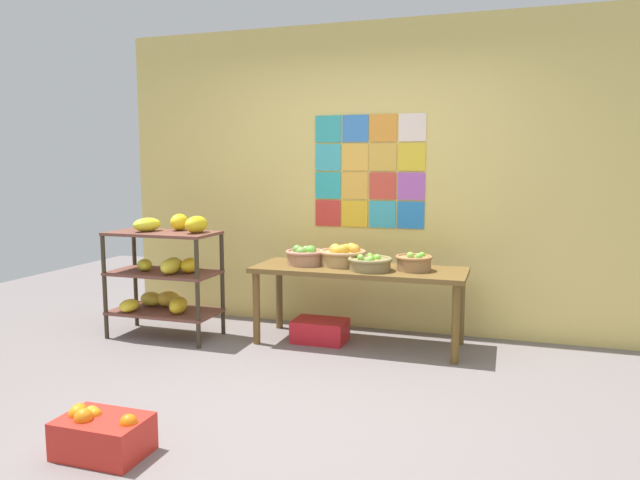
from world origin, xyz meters
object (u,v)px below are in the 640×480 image
display_table (359,277)px  fruit_basket_back_right (370,263)px  fruit_basket_centre (414,262)px  orange_crate_foreground (102,434)px  fruit_basket_right (305,255)px  banana_shelf_unit (166,270)px  fruit_basket_back_left (343,255)px  produce_crate_under_table (320,331)px

display_table → fruit_basket_back_right: fruit_basket_back_right is taller
fruit_basket_centre → orange_crate_foreground: 2.63m
fruit_basket_right → banana_shelf_unit: bearing=-165.1°
display_table → fruit_basket_right: size_ratio=5.13×
fruit_basket_back_left → produce_crate_under_table: (-0.17, -0.10, -0.63)m
fruit_basket_back_left → orange_crate_foreground: (-0.63, -2.31, -0.62)m
fruit_basket_centre → fruit_basket_right: bearing=179.4°
display_table → banana_shelf_unit: bearing=-170.0°
fruit_basket_centre → display_table: bearing=-178.7°
produce_crate_under_table → banana_shelf_unit: bearing=-168.8°
banana_shelf_unit → display_table: bearing=10.0°
produce_crate_under_table → orange_crate_foreground: size_ratio=0.99×
display_table → produce_crate_under_table: bearing=-174.5°
display_table → fruit_basket_centre: size_ratio=5.91×
fruit_basket_back_right → produce_crate_under_table: size_ratio=0.80×
orange_crate_foreground → fruit_basket_right: bearing=82.1°
produce_crate_under_table → orange_crate_foreground: bearing=-101.8°
orange_crate_foreground → fruit_basket_back_left: bearing=74.8°
fruit_basket_centre → orange_crate_foreground: (-1.23, -2.25, -0.60)m
banana_shelf_unit → fruit_basket_back_right: size_ratio=2.99×
fruit_basket_right → fruit_basket_back_left: fruit_basket_back_left is taller
fruit_basket_right → fruit_basket_centre: size_ratio=1.15×
fruit_basket_right → fruit_basket_centre: 0.92m
banana_shelf_unit → fruit_basket_back_left: size_ratio=2.67×
fruit_basket_right → fruit_basket_back_right: 0.60m
fruit_basket_back_right → produce_crate_under_table: fruit_basket_back_right is taller
banana_shelf_unit → orange_crate_foreground: 2.18m
display_table → fruit_basket_back_left: size_ratio=4.38×
fruit_basket_back_right → display_table: bearing=139.8°
fruit_basket_back_right → fruit_basket_back_left: size_ratio=0.89×
fruit_basket_back_left → produce_crate_under_table: bearing=-148.5°
fruit_basket_back_left → orange_crate_foreground: bearing=-105.2°
orange_crate_foreground → fruit_basket_centre: bearing=61.2°
display_table → fruit_basket_centre: 0.47m
produce_crate_under_table → fruit_basket_right: bearing=160.9°
banana_shelf_unit → fruit_basket_back_left: (1.48, 0.36, 0.14)m
fruit_basket_back_left → orange_crate_foreground: fruit_basket_back_left is taller
banana_shelf_unit → display_table: 1.66m
display_table → fruit_basket_back_left: 0.23m
fruit_basket_right → produce_crate_under_table: fruit_basket_right is taller
display_table → fruit_basket_right: bearing=177.6°
fruit_basket_right → orange_crate_foreground: fruit_basket_right is taller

